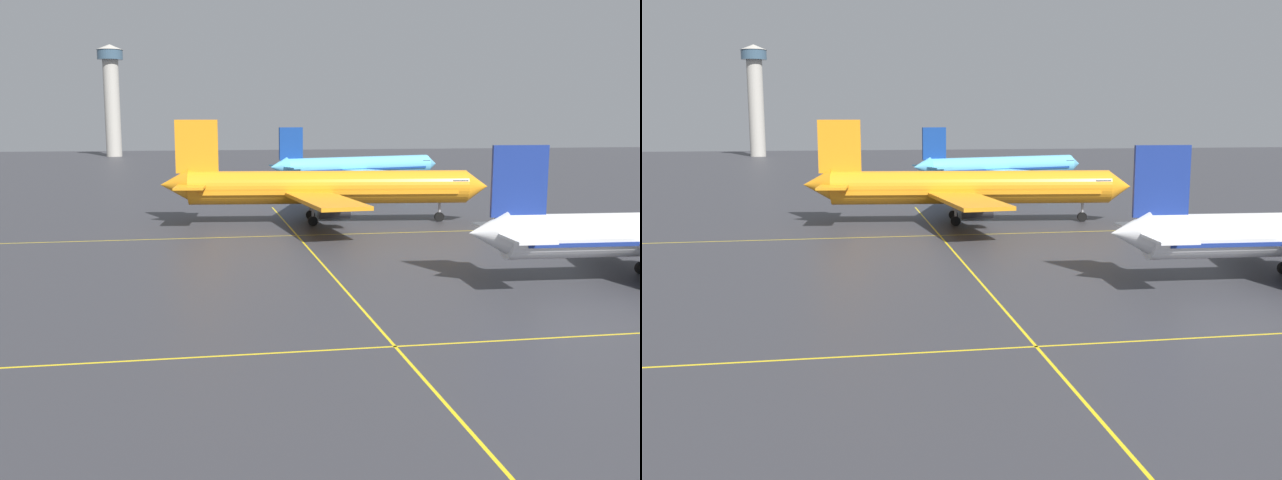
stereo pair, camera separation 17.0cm
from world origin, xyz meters
TOP-DOWN VIEW (x-y plane):
  - airliner_third_row at (4.80, 88.96)m, footprint 41.23×35.36m
  - airliner_far_left_stand at (19.34, 134.75)m, footprint 35.67×30.49m
  - taxiway_markings at (0.00, 38.71)m, footprint 123.37×134.34m
  - control_tower at (-37.98, 257.31)m, footprint 8.82×8.82m

SIDE VIEW (x-z plane):
  - taxiway_markings at x=0.00m, z-range 0.00..0.01m
  - airliner_far_left_stand at x=19.34m, z-range -1.80..9.55m
  - airliner_third_row at x=4.80m, z-range -2.03..10.78m
  - control_tower at x=-37.98m, z-range 3.02..40.25m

